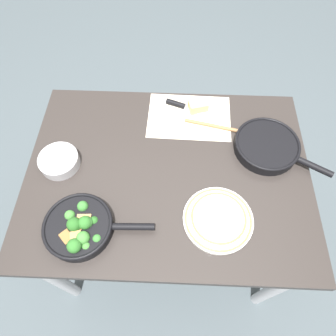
{
  "coord_description": "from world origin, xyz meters",
  "views": [
    {
      "loc": [
        0.02,
        -0.57,
        1.74
      ],
      "look_at": [
        0.0,
        0.0,
        0.76
      ],
      "focal_mm": 32.0,
      "sensor_mm": 36.0,
      "label": 1
    }
  ],
  "objects": [
    {
      "name": "prep_bowl_steel",
      "position": [
        -0.42,
        0.01,
        0.77
      ],
      "size": [
        0.15,
        0.15,
        0.04
      ],
      "color": "#B7B7BC",
      "rests_on": "dining_table_red"
    },
    {
      "name": "grater_knife",
      "position": [
        0.07,
        0.31,
        0.75
      ],
      "size": [
        0.28,
        0.12,
        0.02
      ],
      "rotation": [
        0.0,
        0.0,
        5.94
      ],
      "color": "silver",
      "rests_on": "dining_table_red"
    },
    {
      "name": "parchment_sheet",
      "position": [
        0.08,
        0.27,
        0.74
      ],
      "size": [
        0.36,
        0.25,
        0.0
      ],
      "color": "silver",
      "rests_on": "dining_table_red"
    },
    {
      "name": "ground_plane",
      "position": [
        0.0,
        0.0,
        0.0
      ],
      "size": [
        14.0,
        14.0,
        0.0
      ],
      "primitive_type": "plane",
      "color": "#424C51"
    },
    {
      "name": "dinner_plate_stack",
      "position": [
        0.18,
        -0.19,
        0.76
      ],
      "size": [
        0.25,
        0.25,
        0.03
      ],
      "color": "silver",
      "rests_on": "dining_table_red"
    },
    {
      "name": "skillet_broccoli",
      "position": [
        -0.29,
        -0.25,
        0.77
      ],
      "size": [
        0.37,
        0.23,
        0.08
      ],
      "rotation": [
        0.0,
        0.0,
        0.03
      ],
      "color": "black",
      "rests_on": "dining_table_red"
    },
    {
      "name": "skillet_eggs",
      "position": [
        0.39,
        0.11,
        0.77
      ],
      "size": [
        0.36,
        0.26,
        0.05
      ],
      "rotation": [
        0.0,
        0.0,
        5.77
      ],
      "color": "black",
      "rests_on": "dining_table_red"
    },
    {
      "name": "dining_table_red",
      "position": [
        0.0,
        0.0,
        0.65
      ],
      "size": [
        1.09,
        0.81,
        0.74
      ],
      "color": "#2D2826",
      "rests_on": "ground_plane"
    },
    {
      "name": "cheese_block",
      "position": [
        0.12,
        0.31,
        0.77
      ],
      "size": [
        0.09,
        0.07,
        0.04
      ],
      "color": "#EFD67A",
      "rests_on": "dining_table_red"
    },
    {
      "name": "wooden_spoon",
      "position": [
        0.28,
        0.2,
        0.75
      ],
      "size": [
        0.35,
        0.1,
        0.02
      ],
      "rotation": [
        0.0,
        0.0,
        6.07
      ],
      "color": "#996B42",
      "rests_on": "dining_table_red"
    }
  ]
}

